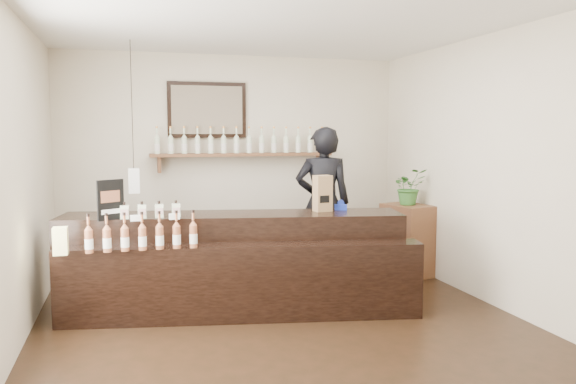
% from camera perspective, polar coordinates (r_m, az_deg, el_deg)
% --- Properties ---
extents(ground, '(5.00, 5.00, 0.00)m').
position_cam_1_polar(ground, '(5.39, -0.46, -13.29)').
color(ground, black).
rests_on(ground, ground).
extents(room_shell, '(5.00, 5.00, 5.00)m').
position_cam_1_polar(room_shell, '(5.09, -0.48, 5.13)').
color(room_shell, beige).
rests_on(room_shell, ground).
extents(back_wall_decor, '(2.66, 0.96, 1.69)m').
position_cam_1_polar(back_wall_decor, '(7.38, -6.45, 5.73)').
color(back_wall_decor, '#56301D').
rests_on(back_wall_decor, ground).
extents(counter, '(3.50, 1.54, 1.12)m').
position_cam_1_polar(counter, '(5.72, -5.38, -7.44)').
color(counter, black).
rests_on(counter, ground).
extents(promo_sign, '(0.24, 0.16, 0.38)m').
position_cam_1_polar(promo_sign, '(5.55, -17.58, -0.77)').
color(promo_sign, black).
rests_on(promo_sign, counter).
extents(paper_bag, '(0.19, 0.15, 0.38)m').
position_cam_1_polar(paper_bag, '(5.89, 3.53, -0.14)').
color(paper_bag, olive).
rests_on(paper_bag, counter).
extents(tape_dispenser, '(0.14, 0.09, 0.11)m').
position_cam_1_polar(tape_dispenser, '(6.00, 5.38, -1.44)').
color(tape_dispenser, '#182EA8').
rests_on(tape_dispenser, counter).
extents(side_cabinet, '(0.57, 0.70, 0.89)m').
position_cam_1_polar(side_cabinet, '(7.23, 12.08, -4.78)').
color(side_cabinet, '#56301D').
rests_on(side_cabinet, ground).
extents(potted_plant, '(0.41, 0.35, 0.45)m').
position_cam_1_polar(potted_plant, '(7.14, 12.20, 0.53)').
color(potted_plant, '#356D2B').
rests_on(potted_plant, side_cabinet).
extents(shopkeeper, '(0.86, 0.66, 2.10)m').
position_cam_1_polar(shopkeeper, '(6.88, 3.57, -0.11)').
color(shopkeeper, black).
rests_on(shopkeeper, ground).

